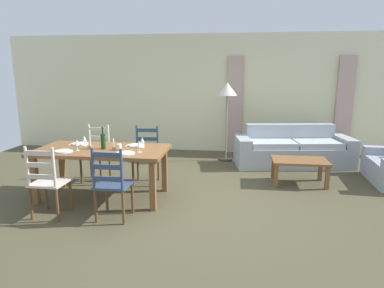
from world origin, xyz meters
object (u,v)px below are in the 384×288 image
wine_glass_near_left (77,143)px  wine_glass_far_right (142,140)px  dining_chair_far_right (146,155)px  wine_glass_near_right (139,145)px  wine_bottle (103,141)px  coffee_cup_primary (119,147)px  dining_table (102,154)px  dining_chair_far_left (96,153)px  dining_chair_near_left (47,182)px  coffee_table (300,163)px  wine_glass_far_left (84,139)px  couch (292,151)px  standing_lamp (227,94)px  dining_chair_near_right (112,184)px

wine_glass_near_left → wine_glass_far_right: 0.92m
dining_chair_far_right → wine_glass_near_right: (0.16, -0.93, 0.38)m
wine_glass_near_right → wine_bottle: bearing=165.8°
wine_bottle → coffee_cup_primary: wine_bottle is taller
dining_table → dining_chair_far_right: bearing=59.9°
dining_table → coffee_cup_primary: size_ratio=21.11×
dining_chair_far_left → wine_glass_far_right: 1.24m
dining_chair_near_left → dining_chair_far_left: 1.52m
wine_glass_far_right → coffee_table: size_ratio=0.18×
wine_glass_far_left → wine_glass_far_right: same height
dining_table → wine_bottle: size_ratio=6.01×
dining_table → dining_chair_far_left: 0.89m
wine_bottle → couch: (3.06, 2.23, -0.58)m
dining_chair_far_right → standing_lamp: (1.30, 1.64, 0.93)m
dining_table → dining_chair_far_left: (-0.42, 0.76, -0.19)m
dining_chair_near_left → dining_chair_far_right: (0.88, 1.54, 0.00)m
dining_table → coffee_table: (3.02, 1.02, -0.31)m
wine_glass_near_left → wine_glass_near_right: (0.91, 0.00, 0.00)m
dining_table → dining_chair_near_left: (-0.43, -0.76, -0.19)m
dining_chair_near_left → couch: dining_chair_near_left is taller
dining_chair_far_left → couch: 3.81m
dining_chair_far_left → coffee_table: dining_chair_far_left is taller
dining_table → dining_chair_near_right: dining_chair_near_right is taller
dining_chair_near_right → couch: (2.67, 2.96, -0.19)m
dining_chair_near_right → wine_glass_far_left: bearing=130.3°
dining_table → standing_lamp: (1.75, 2.42, 0.75)m
dining_chair_far_left → wine_glass_near_right: 1.43m
dining_chair_near_right → couch: 4.00m
wine_glass_near_right → couch: (2.48, 2.38, -0.57)m
wine_glass_near_left → dining_chair_near_right: bearing=-38.9°
wine_glass_near_right → wine_glass_far_right: (-0.03, 0.29, 0.00)m
dining_chair_near_left → wine_glass_near_right: bearing=30.3°
dining_table → coffee_table: 3.20m
coffee_table → wine_glass_far_left: bearing=-165.4°
dining_chair_near_left → coffee_cup_primary: 1.05m
dining_chair_far_left → wine_glass_far_right: dining_chair_far_left is taller
couch → wine_glass_far_left: bearing=-148.7°
dining_table → standing_lamp: size_ratio=1.16×
wine_glass_near_left → coffee_table: 3.55m
dining_chair_near_left → couch: 4.62m
dining_table → wine_glass_far_right: wine_glass_far_right is taller
dining_chair_near_right → wine_glass_far_right: bearing=79.7°
wine_bottle → wine_glass_far_left: bearing=157.2°
wine_glass_near_left → wine_glass_near_right: 0.91m
dining_chair_far_left → wine_bottle: size_ratio=3.04×
dining_chair_far_right → wine_glass_near_right: size_ratio=5.96×
wine_glass_far_left → couch: bearing=31.3°
dining_table → standing_lamp: bearing=54.1°
dining_chair_near_left → wine_glass_far_right: 1.40m
dining_chair_near_left → dining_chair_far_left: (0.01, 1.52, 0.00)m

